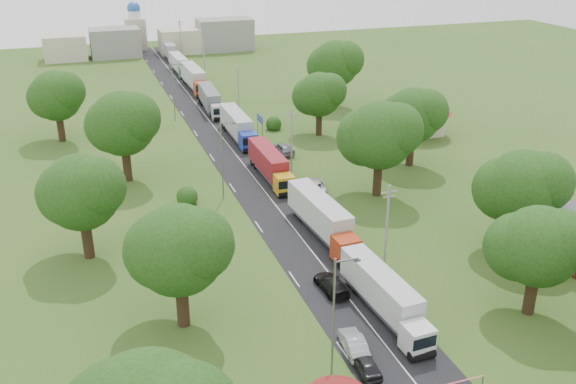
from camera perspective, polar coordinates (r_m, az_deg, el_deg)
name	(u,v)px	position (r m, az deg, el deg)	size (l,w,h in m)	color
ground	(307,246)	(68.27, 1.74, -4.81)	(260.00, 260.00, 0.00)	#32571D
road	(255,179)	(85.52, -2.95, 1.16)	(8.00, 200.00, 0.04)	black
info_sign	(260,122)	(99.48, -2.51, 6.19)	(0.12, 3.10, 4.10)	slate
pole_1	(387,226)	(62.52, 8.78, -3.05)	(1.60, 0.24, 9.00)	gray
pole_2	(292,139)	(86.35, 0.32, 4.72)	(1.60, 0.24, 9.00)	gray
pole_3	(238,90)	(112.12, -4.44, 8.99)	(1.60, 0.24, 9.00)	gray
pole_4	(204,59)	(138.76, -7.46, 11.62)	(1.60, 0.24, 9.00)	gray
pole_5	(181,38)	(165.85, -9.52, 13.38)	(1.60, 0.24, 9.00)	gray
lamp_0	(335,312)	(47.76, 4.24, -10.56)	(2.03, 0.22, 10.00)	slate
lamp_1	(223,157)	(77.78, -5.80, 3.16)	(2.03, 0.22, 10.00)	slate
lamp_2	(174,89)	(110.77, -10.09, 8.99)	(2.03, 0.22, 10.00)	slate
tree_2	(538,246)	(58.17, 21.31, -4.46)	(8.00, 8.00, 10.10)	#382616
tree_3	(522,187)	(68.44, 20.10, 0.45)	(8.80, 8.80, 11.07)	#382616
tree_4	(379,135)	(78.70, 8.11, 5.06)	(9.60, 9.60, 12.05)	#382616
tree_5	(412,115)	(89.73, 11.00, 6.71)	(8.80, 8.80, 11.07)	#382616
tree_6	(319,94)	(101.71, 2.78, 8.67)	(8.00, 8.00, 10.10)	#382616
tree_7	(335,63)	(118.30, 4.22, 11.33)	(9.60, 9.60, 12.05)	#382616
tree_10	(178,249)	(53.09, -9.75, -5.03)	(8.80, 8.80, 11.07)	#382616
tree_11	(81,192)	(66.32, -17.95, 0.03)	(8.80, 8.80, 11.07)	#382616
tree_12	(122,123)	(85.20, -14.51, 5.95)	(9.60, 9.60, 12.05)	#382616
tree_13	(56,95)	(104.52, -19.92, 8.07)	(8.80, 8.80, 11.07)	#382616
house_cream	(419,113)	(104.44, 11.54, 6.94)	(10.08, 10.08, 5.80)	#BCB69C
distant_town	(159,40)	(170.22, -11.43, 13.08)	(52.00, 8.00, 8.00)	gray
church	(135,29)	(177.23, -13.41, 13.93)	(5.00, 5.00, 12.30)	#BCB69C
truck_0	(385,295)	(56.80, 8.59, -9.05)	(2.94, 13.50, 3.73)	silver
truck_1	(323,218)	(69.49, 3.09, -2.30)	(3.24, 14.78, 4.08)	#AC3113
truck_2	(270,164)	(85.01, -1.61, 2.50)	(2.37, 13.71, 3.80)	#C79217
truck_3	(238,126)	(101.09, -4.50, 5.91)	(2.57, 14.53, 4.03)	#1C36AB
truck_4	(211,100)	(116.75, -6.90, 8.14)	(3.04, 14.03, 3.87)	#B2B2B2
truck_5	(194,78)	(132.79, -8.33, 10.00)	(2.90, 15.57, 4.31)	#AC3D1A
truck_6	(180,64)	(147.79, -9.62, 11.13)	(2.54, 13.55, 3.75)	#2B733B
truck_7	(169,50)	(164.89, -10.54, 12.30)	(2.31, 13.48, 3.74)	#A4A4A4
car_lane_front	(365,365)	(50.98, 6.88, -14.98)	(1.56, 3.89, 1.32)	black
car_lane_mid	(354,343)	(52.90, 5.85, -13.25)	(1.52, 4.36, 1.44)	#999BA1
car_lane_rear	(331,284)	(60.30, 3.88, -8.17)	(1.99, 4.89, 1.42)	black
car_verge_near	(315,186)	(81.38, 2.38, 0.58)	(2.60, 5.63, 1.57)	#B8B8B8
car_verge_far	(283,149)	(94.39, -0.47, 3.88)	(1.98, 4.91, 1.67)	slate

